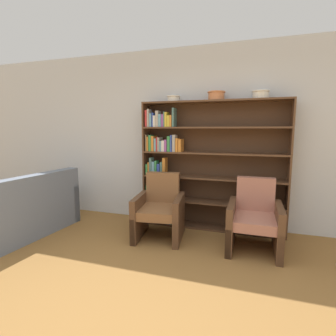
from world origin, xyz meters
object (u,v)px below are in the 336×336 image
(bowl_olive, at_px, (261,94))
(couch, at_px, (23,213))
(armchair_leather, at_px, (160,210))
(armchair_cushioned, at_px, (254,219))
(bowl_stoneware, at_px, (174,98))
(bookshelf, at_px, (197,166))
(bowl_slate, at_px, (216,95))

(bowl_olive, height_order, couch, bowl_olive)
(bowl_olive, height_order, armchair_leather, bowl_olive)
(couch, xyz_separation_m, armchair_cushioned, (3.16, 0.55, 0.07))
(armchair_leather, distance_m, armchair_cushioned, 1.27)
(bowl_stoneware, xyz_separation_m, armchair_leather, (-0.03, -0.54, -1.59))
(bookshelf, height_order, armchair_cushioned, bookshelf)
(bowl_stoneware, distance_m, couch, 2.77)
(bowl_slate, distance_m, bowl_olive, 0.60)
(bookshelf, distance_m, bowl_stoneware, 1.09)
(bowl_olive, xyz_separation_m, armchair_leather, (-1.27, -0.54, -1.60))
(bowl_olive, xyz_separation_m, couch, (-3.17, -1.09, -1.67))
(bowl_olive, relative_size, armchair_cushioned, 0.27)
(bowl_slate, xyz_separation_m, couch, (-2.57, -1.09, -1.68))
(bookshelf, xyz_separation_m, bowl_slate, (0.26, -0.02, 1.04))
(armchair_leather, bearing_deg, bowl_slate, -149.04)
(couch, bearing_deg, armchair_leather, -69.56)
(bowl_stoneware, relative_size, armchair_leather, 0.23)
(armchair_leather, relative_size, armchair_cushioned, 1.00)
(bowl_slate, height_order, armchair_leather, bowl_slate)
(bowl_slate, distance_m, couch, 3.26)
(bowl_slate, relative_size, armchair_cushioned, 0.29)
(armchair_leather, bearing_deg, bowl_olive, -164.80)
(bookshelf, relative_size, bowl_stoneware, 10.35)
(bowl_stoneware, height_order, bowl_slate, bowl_slate)
(bookshelf, relative_size, bowl_olive, 9.04)
(bookshelf, bearing_deg, bowl_slate, -3.33)
(armchair_leather, bearing_deg, armchair_cushioned, 172.32)
(bookshelf, distance_m, bowl_slate, 1.07)
(bowl_stoneware, relative_size, armchair_cushioned, 0.23)
(bookshelf, xyz_separation_m, couch, (-2.31, -1.10, -0.64))
(bowl_slate, distance_m, armchair_leather, 1.82)
(bowl_olive, height_order, armchair_cushioned, bowl_olive)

